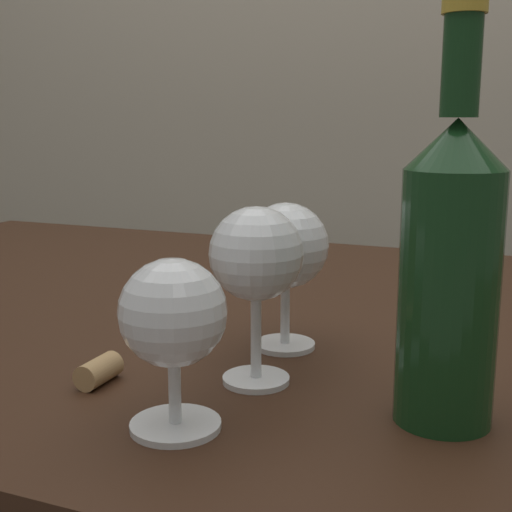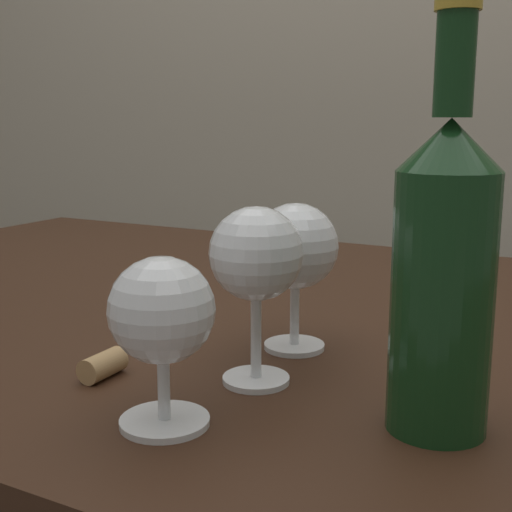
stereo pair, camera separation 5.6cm
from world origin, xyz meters
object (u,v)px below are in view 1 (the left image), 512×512
at_px(wine_glass_chardonnay, 256,258).
at_px(cork, 99,371).
at_px(wine_glass_white, 286,249).
at_px(wine_glass_cabernet, 173,318).
at_px(wine_bottle, 450,265).

bearing_deg(wine_glass_chardonnay, cork, -156.54).
distance_m(wine_glass_white, cork, 0.20).
bearing_deg(cork, wine_glass_cabernet, -26.82).
relative_size(wine_glass_chardonnay, cork, 3.55).
relative_size(wine_glass_white, wine_bottle, 0.47).
distance_m(wine_glass_white, wine_bottle, 0.20).
xyz_separation_m(wine_glass_cabernet, wine_glass_white, (0.01, 0.20, 0.01)).
relative_size(wine_glass_cabernet, wine_glass_white, 0.88).
height_order(wine_glass_cabernet, cork, wine_glass_cabernet).
bearing_deg(wine_glass_white, wine_glass_chardonnay, -85.26).
relative_size(wine_glass_cabernet, wine_glass_chardonnay, 0.83).
height_order(wine_bottle, cork, wine_bottle).
distance_m(wine_glass_cabernet, cork, 0.13).
height_order(wine_glass_cabernet, wine_glass_chardonnay, wine_glass_chardonnay).
height_order(wine_glass_cabernet, wine_glass_white, wine_glass_white).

